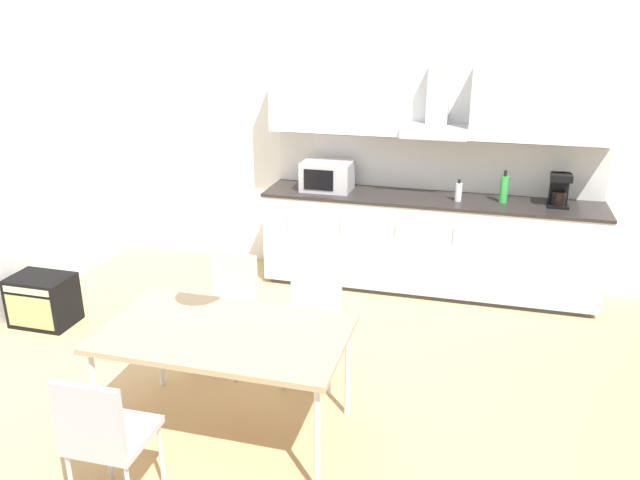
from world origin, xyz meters
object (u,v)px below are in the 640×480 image
object	(u,v)px
bottle_green	(504,189)
guitar_amp	(43,300)
microwave	(327,176)
dining_table	(225,337)
chair_far_left	(229,299)
chair_near_left	(103,432)
pendant_lamp	(216,181)
coffee_maker	(559,190)
bottle_white	(459,192)
chair_far_right	(313,309)

from	to	relation	value
bottle_green	guitar_amp	size ratio (longest dim) A/B	0.57
microwave	guitar_amp	xyz separation A→B (m)	(-2.13, -1.61, -0.85)
microwave	dining_table	bearing A→B (deg)	-89.45
dining_table	chair_far_left	bearing A→B (deg)	111.94
chair_near_left	pendant_lamp	size ratio (longest dim) A/B	2.72
microwave	coffee_maker	size ratio (longest dim) A/B	1.60
dining_table	pendant_lamp	xyz separation A→B (m)	(-0.00, -0.00, 0.99)
microwave	chair_near_left	bearing A→B (deg)	-95.23
chair_far_left	coffee_maker	bearing A→B (deg)	36.44
dining_table	chair_near_left	xyz separation A→B (m)	(-0.34, -0.82, -0.16)
coffee_maker	bottle_green	size ratio (longest dim) A/B	1.01
bottle_white	dining_table	xyz separation A→B (m)	(-1.24, -2.54, -0.33)
dining_table	pendant_lamp	distance (m)	0.99
coffee_maker	guitar_amp	distance (m)	4.65
pendant_lamp	bottle_white	bearing A→B (deg)	64.05
microwave	chair_far_left	xyz separation A→B (m)	(-0.31, -1.77, -0.54)
bottle_white	chair_far_left	distance (m)	2.38
coffee_maker	bottle_green	distance (m)	0.48
chair_near_left	chair_far_right	bearing A→B (deg)	67.73
coffee_maker	chair_far_right	size ratio (longest dim) A/B	0.34
chair_far_left	guitar_amp	size ratio (longest dim) A/B	1.67
coffee_maker	bottle_green	world-z (taller)	coffee_maker
microwave	bottle_green	distance (m)	1.66
bottle_green	guitar_amp	xyz separation A→B (m)	(-3.79, -1.62, -0.84)
bottle_white	chair_far_left	world-z (taller)	bottle_white
coffee_maker	chair_near_left	world-z (taller)	coffee_maker
chair_far_left	chair_far_right	distance (m)	0.66
coffee_maker	chair_near_left	size ratio (longest dim) A/B	0.34
coffee_maker	chair_near_left	bearing A→B (deg)	-125.41
microwave	bottle_green	xyz separation A→B (m)	(1.66, 0.01, -0.01)
dining_table	chair_far_left	distance (m)	0.90
dining_table	guitar_amp	distance (m)	2.41
coffee_maker	pendant_lamp	world-z (taller)	pendant_lamp
bottle_white	guitar_amp	size ratio (longest dim) A/B	0.39
pendant_lamp	microwave	bearing A→B (deg)	90.55
bottle_green	microwave	bearing A→B (deg)	-179.55
guitar_amp	pendant_lamp	bearing A→B (deg)	-24.52
bottle_white	bottle_green	world-z (taller)	bottle_green
bottle_white	chair_far_left	bearing A→B (deg)	-132.32
microwave	chair_far_right	distance (m)	1.89
bottle_green	pendant_lamp	world-z (taller)	pendant_lamp
coffee_maker	bottle_white	size ratio (longest dim) A/B	1.46
chair_near_left	chair_far_left	bearing A→B (deg)	89.75
chair_far_left	chair_far_right	size ratio (longest dim) A/B	1.00
bottle_white	chair_near_left	size ratio (longest dim) A/B	0.24
chair_near_left	bottle_white	bearing A→B (deg)	64.91
chair_far_right	coffee_maker	bearing A→B (deg)	45.41
dining_table	chair_near_left	bearing A→B (deg)	-112.36
bottle_green	chair_far_left	size ratio (longest dim) A/B	0.34
coffee_maker	bottle_white	xyz separation A→B (m)	(-0.87, -0.08, -0.06)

